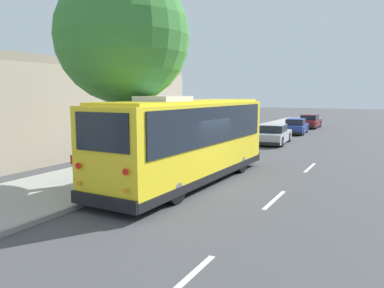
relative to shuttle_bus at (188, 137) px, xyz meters
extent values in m
plane|color=#474749|center=(-0.12, -0.61, -1.77)|extent=(160.00, 160.00, 0.00)
cube|color=#A3A099|center=(-0.12, 3.59, -1.70)|extent=(80.00, 4.34, 0.15)
cube|color=gray|center=(-0.12, 1.35, -1.70)|extent=(80.00, 0.14, 0.15)
cube|color=yellow|center=(0.00, 0.00, -0.11)|extent=(9.40, 2.62, 2.81)
cube|color=black|center=(0.00, 0.00, -1.37)|extent=(9.45, 2.67, 0.28)
cube|color=black|center=(0.00, 0.00, 0.50)|extent=(8.64, 2.68, 1.34)
cube|color=black|center=(4.70, -0.13, 0.50)|extent=(0.09, 2.07, 1.41)
cube|color=black|center=(-4.69, 0.13, 0.60)|extent=(0.08, 1.90, 1.07)
cube|color=black|center=(4.70, -0.13, 1.15)|extent=(0.09, 1.70, 0.22)
cube|color=yellow|center=(0.00, 0.00, 1.33)|extent=(8.82, 2.38, 0.10)
cube|color=silver|center=(-1.66, 0.05, 1.45)|extent=(1.75, 1.38, 0.20)
cube|color=black|center=(4.72, -0.13, -1.33)|extent=(0.17, 2.39, 0.36)
cube|color=black|center=(-4.71, 0.13, -1.33)|extent=(0.17, 2.39, 0.36)
cylinder|color=red|center=(-4.74, 0.98, -0.39)|extent=(0.03, 0.18, 0.18)
cylinder|color=orange|center=(-4.74, 0.98, -0.90)|extent=(0.03, 0.14, 0.14)
cylinder|color=red|center=(-4.78, -0.72, -0.39)|extent=(0.03, 0.18, 0.18)
cylinder|color=orange|center=(-4.78, -0.72, -0.90)|extent=(0.03, 0.14, 0.14)
cube|color=white|center=(4.79, 0.66, -1.16)|extent=(0.05, 0.32, 0.18)
cube|color=white|center=(4.75, -0.92, -1.16)|extent=(0.05, 0.32, 0.18)
cube|color=black|center=(4.42, 1.21, 0.77)|extent=(0.06, 0.10, 0.24)
cylinder|color=black|center=(2.80, 0.95, -1.30)|extent=(0.95, 0.33, 0.95)
cylinder|color=slate|center=(2.80, 0.95, -1.30)|extent=(0.43, 0.33, 0.43)
cylinder|color=black|center=(2.74, -1.10, -1.30)|extent=(0.95, 0.33, 0.95)
cylinder|color=slate|center=(2.74, -1.10, -1.30)|extent=(0.43, 0.33, 0.43)
cylinder|color=black|center=(-2.59, 1.10, -1.30)|extent=(0.95, 0.33, 0.95)
cylinder|color=slate|center=(-2.59, 1.10, -1.30)|extent=(0.43, 0.33, 0.43)
cylinder|color=black|center=(-2.64, -0.95, -1.30)|extent=(0.95, 0.33, 0.95)
cylinder|color=slate|center=(-2.64, -0.95, -1.30)|extent=(0.43, 0.33, 0.43)
cube|color=#A8AAAF|center=(12.82, 0.25, -1.28)|extent=(4.58, 2.04, 0.66)
cube|color=black|center=(12.70, 0.24, -0.71)|extent=(2.22, 1.64, 0.48)
cube|color=#A8AAAF|center=(12.70, 0.24, -0.47)|extent=(2.13, 1.60, 0.05)
cube|color=black|center=(15.07, 0.41, -1.51)|extent=(0.20, 1.67, 0.20)
cube|color=black|center=(10.57, 0.09, -1.51)|extent=(0.20, 1.67, 0.20)
cylinder|color=black|center=(14.17, 1.14, -1.44)|extent=(0.69, 0.25, 0.67)
cylinder|color=slate|center=(14.17, 1.14, -1.44)|extent=(0.32, 0.24, 0.30)
cylinder|color=black|center=(14.28, -0.43, -1.44)|extent=(0.69, 0.25, 0.67)
cylinder|color=slate|center=(14.28, -0.43, -1.44)|extent=(0.32, 0.24, 0.30)
cylinder|color=black|center=(11.35, 0.93, -1.44)|extent=(0.69, 0.25, 0.67)
cylinder|color=slate|center=(11.35, 0.93, -1.44)|extent=(0.32, 0.24, 0.30)
cylinder|color=black|center=(11.47, -0.64, -1.44)|extent=(0.69, 0.25, 0.67)
cylinder|color=slate|center=(11.47, -0.64, -1.44)|extent=(0.32, 0.24, 0.30)
cube|color=navy|center=(20.19, 0.39, -1.31)|extent=(4.30, 1.96, 0.62)
cube|color=black|center=(20.08, 0.39, -0.76)|extent=(2.09, 1.57, 0.48)
cube|color=navy|center=(20.08, 0.39, -0.52)|extent=(2.00, 1.53, 0.05)
cube|color=black|center=(22.31, 0.55, -1.52)|extent=(0.20, 1.61, 0.20)
cube|color=black|center=(18.08, 0.24, -1.52)|extent=(0.20, 1.61, 0.20)
cylinder|color=black|center=(21.46, 1.24, -1.46)|extent=(0.64, 0.25, 0.63)
cylinder|color=slate|center=(21.46, 1.24, -1.46)|extent=(0.30, 0.24, 0.28)
cylinder|color=black|center=(21.57, -0.26, -1.46)|extent=(0.64, 0.25, 0.63)
cylinder|color=slate|center=(21.57, -0.26, -1.46)|extent=(0.30, 0.24, 0.28)
cylinder|color=black|center=(18.82, 1.05, -1.46)|extent=(0.64, 0.25, 0.63)
cylinder|color=slate|center=(18.82, 1.05, -1.46)|extent=(0.30, 0.24, 0.28)
cylinder|color=black|center=(18.93, -0.45, -1.46)|extent=(0.64, 0.25, 0.63)
cylinder|color=slate|center=(18.93, -0.45, -1.46)|extent=(0.30, 0.24, 0.28)
cube|color=maroon|center=(26.39, 0.36, -1.28)|extent=(4.24, 1.73, 0.65)
cube|color=black|center=(26.27, 0.36, -0.72)|extent=(2.01, 1.49, 0.48)
cube|color=maroon|center=(26.27, 0.36, -0.48)|extent=(1.93, 1.45, 0.05)
cube|color=black|center=(28.53, 0.37, -1.51)|extent=(0.09, 1.66, 0.20)
cube|color=black|center=(24.25, 0.35, -1.51)|extent=(0.09, 1.66, 0.20)
cylinder|color=black|center=(27.72, 1.15, -1.44)|extent=(0.67, 0.20, 0.67)
cylinder|color=slate|center=(27.72, 1.15, -1.44)|extent=(0.30, 0.22, 0.30)
cylinder|color=black|center=(27.73, -0.41, -1.44)|extent=(0.67, 0.20, 0.67)
cylinder|color=slate|center=(27.73, -0.41, -1.44)|extent=(0.30, 0.22, 0.30)
cylinder|color=black|center=(25.04, 1.14, -1.44)|extent=(0.67, 0.20, 0.67)
cylinder|color=slate|center=(25.04, 1.14, -1.44)|extent=(0.30, 0.22, 0.30)
cylinder|color=black|center=(25.05, -0.43, -1.44)|extent=(0.67, 0.20, 0.67)
cylinder|color=slate|center=(25.05, -0.43, -1.44)|extent=(0.30, 0.22, 0.30)
cylinder|color=brown|center=(-1.23, 2.04, 0.18)|extent=(0.39, 0.39, 3.62)
sphere|color=#387A33|center=(-1.23, 2.04, 3.70)|extent=(4.88, 4.88, 4.88)
cylinder|color=gray|center=(-4.19, 1.73, -1.07)|extent=(0.06, 0.06, 1.12)
cube|color=red|center=(-4.19, 1.73, -0.37)|extent=(0.02, 0.22, 0.28)
cylinder|color=gray|center=(-2.73, 1.73, -1.12)|extent=(0.06, 0.06, 1.00)
cube|color=red|center=(-2.73, 1.73, -0.48)|extent=(0.02, 0.22, 0.28)
cylinder|color=gold|center=(6.10, 1.72, -1.30)|extent=(0.22, 0.22, 0.65)
sphere|color=gold|center=(6.10, 1.72, -0.91)|extent=(0.20, 0.20, 0.20)
cube|color=gray|center=(-0.22, 7.56, 3.21)|extent=(25.85, 0.30, 0.40)
cube|color=silver|center=(-6.76, -3.59, -1.77)|extent=(2.40, 0.14, 0.01)
cube|color=silver|center=(-0.76, -3.59, -1.77)|extent=(2.40, 0.14, 0.01)
cube|color=silver|center=(5.24, -3.59, -1.77)|extent=(2.40, 0.14, 0.01)
camera|label=1|loc=(-12.41, -6.73, 1.64)|focal=35.00mm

